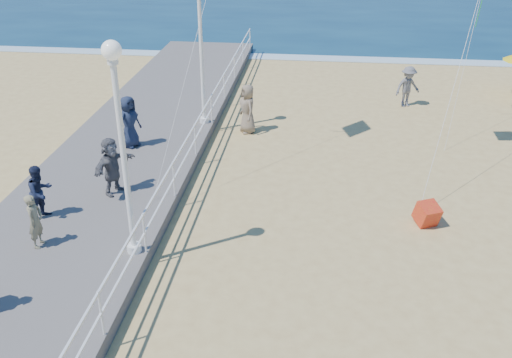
# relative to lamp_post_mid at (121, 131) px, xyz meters

# --- Properties ---
(ground) EXTENTS (160.00, 160.00, 0.00)m
(ground) POSITION_rel_lamp_post_mid_xyz_m (5.35, 0.00, -3.66)
(ground) COLOR tan
(ground) RESTS_ON ground
(surf_line) EXTENTS (160.00, 1.20, 0.04)m
(surf_line) POSITION_rel_lamp_post_mid_xyz_m (5.35, 20.50, -3.63)
(surf_line) COLOR white
(surf_line) RESTS_ON ground
(boardwalk) EXTENTS (5.00, 44.00, 0.40)m
(boardwalk) POSITION_rel_lamp_post_mid_xyz_m (-2.15, 0.00, -3.46)
(boardwalk) COLOR slate
(boardwalk) RESTS_ON ground
(railing) EXTENTS (0.05, 42.00, 0.55)m
(railing) POSITION_rel_lamp_post_mid_xyz_m (0.30, 0.00, -2.41)
(railing) COLOR white
(railing) RESTS_ON boardwalk
(lamp_post_mid) EXTENTS (0.44, 0.44, 5.32)m
(lamp_post_mid) POSITION_rel_lamp_post_mid_xyz_m (0.00, 0.00, 0.00)
(lamp_post_mid) COLOR white
(lamp_post_mid) RESTS_ON boardwalk
(lamp_post_far) EXTENTS (0.44, 0.44, 5.32)m
(lamp_post_far) POSITION_rel_lamp_post_mid_xyz_m (0.00, 9.00, 0.00)
(lamp_post_far) COLOR white
(lamp_post_far) RESTS_ON boardwalk
(spectator_4) EXTENTS (0.92, 1.06, 1.84)m
(spectator_4) POSITION_rel_lamp_post_mid_xyz_m (-2.11, 6.43, -2.34)
(spectator_4) COLOR #1A233B
(spectator_4) RESTS_ON boardwalk
(spectator_5) EXTENTS (1.12, 1.70, 1.76)m
(spectator_5) POSITION_rel_lamp_post_mid_xyz_m (-1.54, 2.99, -2.38)
(spectator_5) COLOR #555559
(spectator_5) RESTS_ON boardwalk
(spectator_6) EXTENTS (0.35, 0.53, 1.45)m
(spectator_6) POSITION_rel_lamp_post_mid_xyz_m (-2.49, -0.01, -2.54)
(spectator_6) COLOR #7C7556
(spectator_6) RESTS_ON boardwalk
(spectator_7) EXTENTS (0.85, 0.94, 1.57)m
(spectator_7) POSITION_rel_lamp_post_mid_xyz_m (-2.99, 1.35, -2.48)
(spectator_7) COLOR #181F36
(spectator_7) RESTS_ON boardwalk
(beach_walker_a) EXTENTS (1.33, 1.11, 1.78)m
(beach_walker_a) POSITION_rel_lamp_post_mid_xyz_m (8.23, 12.97, -2.77)
(beach_walker_a) COLOR slate
(beach_walker_a) RESTS_ON ground
(beach_walker_c) EXTENTS (0.98, 1.12, 1.93)m
(beach_walker_c) POSITION_rel_lamp_post_mid_xyz_m (1.69, 9.17, -2.70)
(beach_walker_c) COLOR #7E6C57
(beach_walker_c) RESTS_ON ground
(box_kite) EXTENTS (0.80, 0.87, 0.74)m
(box_kite) POSITION_rel_lamp_post_mid_xyz_m (7.62, 2.81, -3.36)
(box_kite) COLOR red
(box_kite) RESTS_ON ground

